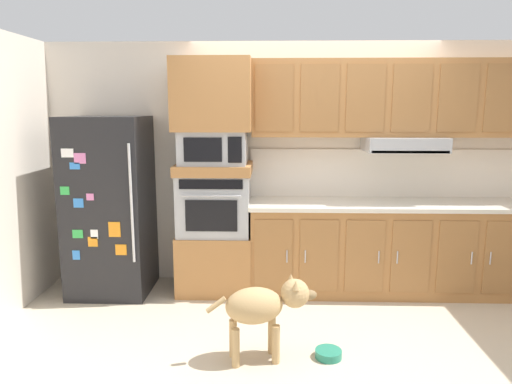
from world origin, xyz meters
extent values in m
plane|color=beige|center=(0.00, 0.00, 0.00)|extent=(9.60, 9.60, 0.00)
cube|color=silver|center=(0.00, 1.11, 1.25)|extent=(6.20, 0.12, 2.50)
cube|color=black|center=(-2.03, 0.68, 0.88)|extent=(0.76, 0.70, 1.76)
cylinder|color=silver|center=(-1.70, 0.31, 0.98)|extent=(0.02, 0.02, 1.10)
cube|color=orange|center=(-1.83, 0.33, 0.54)|extent=(0.10, 0.01, 0.10)
cube|color=green|center=(-2.22, 0.33, 0.69)|extent=(0.10, 0.01, 0.08)
cube|color=white|center=(-2.07, 0.33, 0.69)|extent=(0.07, 0.01, 0.09)
cube|color=#337FDB|center=(-2.25, 0.33, 0.48)|extent=(0.07, 0.01, 0.09)
cube|color=white|center=(-2.27, 0.33, 1.44)|extent=(0.11, 0.01, 0.08)
cube|color=orange|center=(-1.88, 0.33, 0.73)|extent=(0.11, 0.01, 0.14)
cube|color=orange|center=(-2.09, 0.33, 0.62)|extent=(0.09, 0.01, 0.09)
cube|color=#337FDB|center=(-2.20, 0.33, 0.98)|extent=(0.09, 0.01, 0.09)
cube|color=pink|center=(-2.16, 0.33, 1.39)|extent=(0.11, 0.01, 0.10)
cube|color=#337FDB|center=(-2.21, 0.33, 1.32)|extent=(0.09, 0.01, 0.06)
cube|color=green|center=(-2.31, 0.33, 1.10)|extent=(0.08, 0.01, 0.08)
cube|color=pink|center=(-2.09, 0.33, 1.04)|extent=(0.07, 0.01, 0.06)
cube|color=#A8703D|center=(-0.99, 0.75, 0.30)|extent=(0.74, 0.62, 0.60)
cube|color=#A8AAAF|center=(-0.99, 0.75, 0.90)|extent=(0.70, 0.58, 0.60)
cube|color=black|center=(-0.99, 0.45, 0.84)|extent=(0.49, 0.01, 0.30)
cube|color=black|center=(-0.99, 0.45, 1.14)|extent=(0.59, 0.01, 0.09)
cylinder|color=#A8AAAF|center=(-0.99, 0.43, 1.03)|extent=(0.56, 0.02, 0.02)
cube|color=#A8703D|center=(-0.99, 0.75, 1.25)|extent=(0.74, 0.62, 0.10)
cube|color=#A8AAAF|center=(-0.99, 0.75, 1.46)|extent=(0.64, 0.53, 0.32)
cube|color=black|center=(-1.07, 0.48, 1.46)|extent=(0.35, 0.01, 0.22)
cube|color=black|center=(-0.77, 0.48, 1.46)|extent=(0.13, 0.01, 0.24)
cube|color=#A8703D|center=(-0.99, 0.75, 1.96)|extent=(0.74, 0.62, 0.68)
cube|color=#A8703D|center=(0.89, 0.75, 0.44)|extent=(3.02, 0.60, 0.88)
cube|color=#9A6738|center=(-0.41, 0.44, 0.46)|extent=(0.36, 0.01, 0.70)
cylinder|color=#BCBCC1|center=(-0.28, 0.43, 0.46)|extent=(0.01, 0.01, 0.12)
cube|color=#9A6738|center=(0.02, 0.44, 0.46)|extent=(0.36, 0.01, 0.70)
cylinder|color=#BCBCC1|center=(-0.11, 0.43, 0.46)|extent=(0.01, 0.01, 0.12)
cube|color=#9A6738|center=(0.45, 0.44, 0.46)|extent=(0.36, 0.01, 0.70)
cylinder|color=#BCBCC1|center=(0.58, 0.43, 0.46)|extent=(0.01, 0.01, 0.12)
cube|color=#9A6738|center=(0.89, 0.44, 0.46)|extent=(0.36, 0.01, 0.70)
cylinder|color=#BCBCC1|center=(0.76, 0.43, 0.46)|extent=(0.01, 0.01, 0.12)
cube|color=#9A6738|center=(1.32, 0.44, 0.46)|extent=(0.36, 0.01, 0.70)
cylinder|color=#BCBCC1|center=(1.45, 0.43, 0.46)|extent=(0.01, 0.01, 0.12)
cube|color=#9A6738|center=(1.75, 0.44, 0.46)|extent=(0.36, 0.01, 0.70)
cylinder|color=#BCBCC1|center=(1.62, 0.43, 0.46)|extent=(0.01, 0.01, 0.12)
cube|color=silver|center=(0.89, 0.75, 0.90)|extent=(3.06, 0.64, 0.04)
cube|color=white|center=(0.89, 1.04, 1.17)|extent=(3.06, 0.02, 0.50)
cube|color=#A8703D|center=(0.89, 0.88, 1.93)|extent=(3.02, 0.34, 0.74)
cube|color=#A8AAAF|center=(0.87, 0.81, 1.49)|extent=(0.76, 0.48, 0.14)
cube|color=black|center=(0.87, 0.59, 1.43)|extent=(0.72, 0.04, 0.02)
cube|color=#9A6738|center=(-0.41, 0.70, 1.93)|extent=(0.36, 0.01, 0.63)
cube|color=#9A6738|center=(0.02, 0.70, 1.93)|extent=(0.36, 0.01, 0.63)
cube|color=#9A6738|center=(0.45, 0.70, 1.93)|extent=(0.36, 0.01, 0.63)
cube|color=#9A6738|center=(0.89, 0.70, 1.93)|extent=(0.36, 0.01, 0.63)
cube|color=#9A6738|center=(1.32, 0.70, 1.93)|extent=(0.36, 0.01, 0.63)
cube|color=#9A6738|center=(1.75, 0.70, 1.93)|extent=(0.36, 0.01, 0.63)
ellipsoid|color=tan|center=(-0.55, -0.62, 0.42)|extent=(0.47, 0.35, 0.27)
sphere|color=tan|center=(-0.26, -0.56, 0.50)|extent=(0.21, 0.21, 0.21)
ellipsoid|color=olive|center=(-0.15, -0.54, 0.48)|extent=(0.13, 0.10, 0.07)
cone|color=tan|center=(-0.28, -0.49, 0.59)|extent=(0.06, 0.06, 0.07)
cone|color=tan|center=(-0.25, -0.63, 0.59)|extent=(0.06, 0.06, 0.07)
cylinder|color=tan|center=(-0.83, -0.68, 0.45)|extent=(0.16, 0.07, 0.12)
cylinder|color=tan|center=(-0.42, -0.52, 0.15)|extent=(0.06, 0.06, 0.29)
cylinder|color=tan|center=(-0.40, -0.66, 0.15)|extent=(0.06, 0.06, 0.29)
cylinder|color=tan|center=(-0.71, -0.58, 0.15)|extent=(0.06, 0.06, 0.29)
cylinder|color=tan|center=(-0.68, -0.72, 0.15)|extent=(0.06, 0.06, 0.29)
cylinder|color=#267F66|center=(0.00, -0.58, 0.03)|extent=(0.20, 0.20, 0.06)
cylinder|color=brown|center=(0.00, -0.58, 0.04)|extent=(0.15, 0.15, 0.03)
camera|label=1|loc=(-0.45, -3.81, 1.84)|focal=32.79mm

